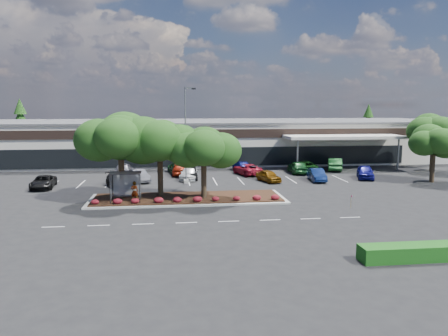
{
  "coord_description": "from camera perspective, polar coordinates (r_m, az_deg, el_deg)",
  "views": [
    {
      "loc": [
        -3.41,
        -35.81,
        8.74
      ],
      "look_at": [
        1.67,
        6.2,
        2.6
      ],
      "focal_mm": 35.0,
      "sensor_mm": 36.0,
      "label": 1
    }
  ],
  "objects": [
    {
      "name": "lane_markings",
      "position": [
        47.17,
        -2.81,
        -2.43
      ],
      "size": [
        33.12,
        20.06,
        0.01
      ],
      "color": "silver",
      "rests_on": "ground"
    },
    {
      "name": "light_pole",
      "position": [
        48.66,
        -4.92,
        3.55
      ],
      "size": [
        1.43,
        0.5,
        10.71
      ],
      "rotation": [
        0.0,
        0.0,
        -0.0
      ],
      "color": "#ACACA7",
      "rests_on": "ground"
    },
    {
      "name": "retail_store",
      "position": [
        70.03,
        -4.04,
        3.66
      ],
      "size": [
        80.4,
        25.2,
        6.25
      ],
      "color": "silver",
      "rests_on": "ground"
    },
    {
      "name": "car_3",
      "position": [
        51.93,
        -4.4,
        -0.63
      ],
      "size": [
        2.03,
        4.47,
        1.49
      ],
      "primitive_type": "imported",
      "rotation": [
        0.0,
        0.0,
        -0.06
      ],
      "color": "black",
      "rests_on": "ground"
    },
    {
      "name": "ground",
      "position": [
        37.02,
        -1.42,
        -5.4
      ],
      "size": [
        160.0,
        160.0,
        0.0
      ],
      "primitive_type": "plane",
      "color": "black",
      "rests_on": "ground"
    },
    {
      "name": "car_14",
      "position": [
        55.01,
        3.05,
        -0.17
      ],
      "size": [
        3.61,
        5.43,
        1.38
      ],
      "primitive_type": "imported",
      "rotation": [
        0.0,
        0.0,
        3.43
      ],
      "color": "maroon",
      "rests_on": "ground"
    },
    {
      "name": "conifer_north_east",
      "position": [
        88.25,
        18.27,
        5.09
      ],
      "size": [
        3.96,
        3.96,
        9.0
      ],
      "primitive_type": "cone",
      "color": "#193A0D",
      "rests_on": "ground"
    },
    {
      "name": "car_9",
      "position": [
        56.72,
        -12.91,
        -0.13
      ],
      "size": [
        2.16,
        4.16,
        1.35
      ],
      "primitive_type": "imported",
      "rotation": [
        0.0,
        0.0,
        3.0
      ],
      "color": "silver",
      "rests_on": "ground"
    },
    {
      "name": "car_1",
      "position": [
        47.88,
        -13.47,
        -1.61
      ],
      "size": [
        3.86,
        5.37,
        1.44
      ],
      "primitive_type": "imported",
      "rotation": [
        0.0,
        0.0,
        0.42
      ],
      "color": "black",
      "rests_on": "ground"
    },
    {
      "name": "car_4",
      "position": [
        51.79,
        -4.58,
        -0.72
      ],
      "size": [
        2.65,
        4.97,
        1.37
      ],
      "primitive_type": "imported",
      "rotation": [
        0.0,
        0.0,
        -0.16
      ],
      "color": "silver",
      "rests_on": "ground"
    },
    {
      "name": "island_tree_mid",
      "position": [
        41.31,
        -8.36,
        1.47
      ],
      "size": [
        6.6,
        6.6,
        7.32
      ],
      "primitive_type": null,
      "color": "#193A0D",
      "rests_on": "landscape_island"
    },
    {
      "name": "car_7",
      "position": [
        51.61,
        12.03,
        -0.88
      ],
      "size": [
        1.89,
        4.4,
        1.41
      ],
      "primitive_type": "imported",
      "rotation": [
        0.0,
        0.0,
        -0.09
      ],
      "color": "#0E2052",
      "rests_on": "ground"
    },
    {
      "name": "island_tree_east",
      "position": [
        39.96,
        -2.66,
        0.73
      ],
      "size": [
        5.8,
        5.8,
        6.5
      ],
      "primitive_type": null,
      "color": "#193A0D",
      "rests_on": "landscape_island"
    },
    {
      "name": "bus_shelter",
      "position": [
        39.5,
        -12.75,
        -1.32
      ],
      "size": [
        2.75,
        1.55,
        2.59
      ],
      "color": "black",
      "rests_on": "landscape_island"
    },
    {
      "name": "shrub_row",
      "position": [
        38.63,
        -4.66,
        -4.07
      ],
      "size": [
        17.0,
        0.8,
        0.5
      ],
      "primitive_type": null,
      "color": "maroon",
      "rests_on": "landscape_island"
    },
    {
      "name": "person_waiting",
      "position": [
        39.28,
        -11.6,
        -3.03
      ],
      "size": [
        0.73,
        0.55,
        1.82
      ],
      "primitive_type": "imported",
      "rotation": [
        0.0,
        0.0,
        2.95
      ],
      "color": "#594C47",
      "rests_on": "landscape_island"
    },
    {
      "name": "car_0",
      "position": [
        49.88,
        -22.54,
        -1.7
      ],
      "size": [
        2.62,
        4.95,
        1.33
      ],
      "primitive_type": "imported",
      "rotation": [
        0.0,
        0.0,
        0.09
      ],
      "color": "black",
      "rests_on": "ground"
    },
    {
      "name": "car_2",
      "position": [
        50.9,
        -11.06,
        -0.99
      ],
      "size": [
        3.03,
        4.49,
        1.4
      ],
      "primitive_type": "imported",
      "rotation": [
        0.0,
        0.0,
        0.4
      ],
      "color": "#5A5961",
      "rests_on": "ground"
    },
    {
      "name": "car_8",
      "position": [
        54.78,
        17.97,
        -0.5
      ],
      "size": [
        3.32,
        4.95,
        1.57
      ],
      "primitive_type": "imported",
      "rotation": [
        0.0,
        0.0,
        -0.35
      ],
      "color": "navy",
      "rests_on": "ground"
    },
    {
      "name": "island_tree_west",
      "position": [
        40.83,
        -13.31,
        1.66
      ],
      "size": [
        7.2,
        7.2,
        7.89
      ],
      "primitive_type": null,
      "color": "#193A0D",
      "rests_on": "landscape_island"
    },
    {
      "name": "car_6",
      "position": [
        50.21,
        5.84,
        -1.04
      ],
      "size": [
        2.65,
        4.18,
        1.33
      ],
      "primitive_type": "imported",
      "rotation": [
        0.0,
        0.0,
        0.3
      ],
      "color": "#683D07",
      "rests_on": "ground"
    },
    {
      "name": "car_15",
      "position": [
        58.99,
        10.46,
        0.25
      ],
      "size": [
        2.75,
        5.02,
        1.33
      ],
      "primitive_type": "imported",
      "rotation": [
        0.0,
        0.0,
        3.26
      ],
      "color": "#144314",
      "rests_on": "ground"
    },
    {
      "name": "car_16",
      "position": [
        56.87,
        9.56,
        0.12
      ],
      "size": [
        2.13,
        4.8,
        1.61
      ],
      "primitive_type": "imported",
      "rotation": [
        0.0,
        0.0,
        3.09
      ],
      "color": "#1A5123",
      "rests_on": "ground"
    },
    {
      "name": "car_11",
      "position": [
        56.26,
        -6.06,
        0.04
      ],
      "size": [
        2.86,
        5.41,
        1.5
      ],
      "primitive_type": "imported",
      "rotation": [
        0.0,
        0.0,
        3.29
      ],
      "color": "#16471F",
      "rests_on": "ground"
    },
    {
      "name": "survey_stake",
      "position": [
        38.8,
        16.28,
        -4.01
      ],
      "size": [
        0.08,
        0.14,
        1.12
      ],
      "color": "#9C8151",
      "rests_on": "ground"
    },
    {
      "name": "car_12",
      "position": [
        54.93,
        -5.9,
        -0.11
      ],
      "size": [
        1.98,
        4.67,
        1.58
      ],
      "primitive_type": "imported",
      "rotation": [
        0.0,
        0.0,
        3.17
      ],
      "color": "#9A220D",
      "rests_on": "ground"
    },
    {
      "name": "tree_east_far",
      "position": [
        64.06,
        25.66,
        3.03
      ],
      "size": [
        6.4,
        6.4,
        7.62
      ],
      "primitive_type": null,
      "color": "#193A0D",
      "rests_on": "ground"
    },
    {
      "name": "car_10",
      "position": [
        55.35,
        -12.94,
        -0.16
      ],
      "size": [
        2.02,
        4.95,
        1.68
      ],
      "primitive_type": "imported",
      "rotation": [
        0.0,
        0.0,
        3.14
      ],
      "color": "slate",
      "rests_on": "ground"
    },
    {
      "name": "tree_east_near",
      "position": [
        54.72,
        25.67,
        1.69
      ],
      "size": [
        5.6,
        5.6,
        6.51
      ],
      "primitive_type": null,
      "color": "#193A0D",
      "rests_on": "ground"
    },
    {
      "name": "car_13",
      "position": [
        57.69,
        2.39,
        0.21
      ],
      "size": [
        2.23,
        4.79,
        1.35
      ],
      "primitive_type": "imported",
      "rotation": [
        0.0,
        0.0,
        3.21
      ],
      "color": "navy",
      "rests_on": "ground"
    },
    {
      "name": "car_17",
      "position": [
        60.58,
        14.25,
        0.5
      ],
      "size": [
        3.26,
        5.32,
        1.66
      ],
      "primitive_type": "imported",
      "rotation": [
        0.0,
        0.0,
        2.82
      ],
      "color": "#164A1D",
      "rests_on": "ground"
    },
    {
      "name": "conifer_north_west",
      "position": [
        86.11,
        -24.98,
        5.0
      ],
      "size": [
        4.4,
        4.4,
        10.0
      ],
      "primitive_type": "cone",
      "color": "#193A0D",
      "rests_on": "ground"
    },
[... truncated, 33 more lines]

